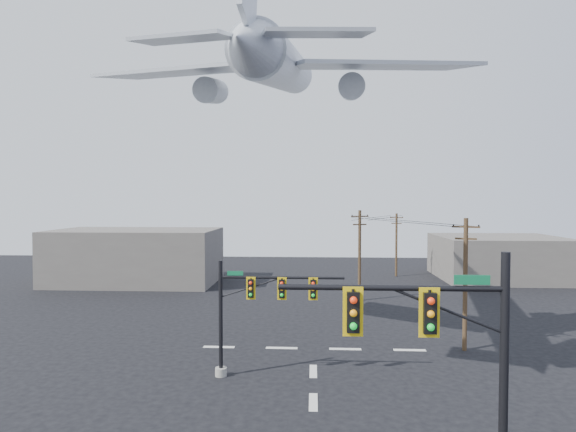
# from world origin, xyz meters

# --- Properties ---
(lane_markings) EXTENTS (14.00, 21.20, 0.01)m
(lane_markings) POSITION_xyz_m (0.00, 5.33, 0.01)
(lane_markings) COLOR silver
(lane_markings) RESTS_ON ground
(signal_mast_near) EXTENTS (7.23, 0.86, 7.83)m
(signal_mast_near) POSITION_xyz_m (4.28, -3.38, 4.19)
(signal_mast_near) COLOR gray
(signal_mast_near) RESTS_ON ground
(signal_mast_far) EXTENTS (6.84, 0.68, 6.18)m
(signal_mast_far) POSITION_xyz_m (-3.24, 7.02, 3.53)
(signal_mast_far) COLOR gray
(signal_mast_far) RESTS_ON ground
(utility_pole_a) EXTENTS (1.56, 0.74, 8.25)m
(utility_pole_a) POSITION_xyz_m (9.41, 12.19, 4.32)
(utility_pole_a) COLOR #4E3A21
(utility_pole_a) RESTS_ON ground
(utility_pole_b) EXTENTS (1.66, 0.59, 8.40)m
(utility_pole_b) POSITION_xyz_m (4.27, 26.65, 4.39)
(utility_pole_b) COLOR #4E3A21
(utility_pole_b) RESTS_ON ground
(utility_pole_c) EXTENTS (1.57, 0.38, 7.69)m
(utility_pole_c) POSITION_xyz_m (10.11, 41.05, 4.03)
(utility_pole_c) COLOR #4E3A21
(utility_pole_c) RESTS_ON ground
(power_lines) EXTENTS (7.32, 28.88, 0.30)m
(power_lines) POSITION_xyz_m (7.02, 26.68, 7.59)
(power_lines) COLOR black
(airliner) EXTENTS (25.05, 26.31, 7.45)m
(airliner) POSITION_xyz_m (-2.13, 12.80, 17.82)
(airliner) COLOR silver
(building_left) EXTENTS (18.00, 10.00, 6.00)m
(building_left) POSITION_xyz_m (-20.00, 35.00, 3.00)
(building_left) COLOR #625D56
(building_left) RESTS_ON ground
(building_right) EXTENTS (14.00, 12.00, 5.00)m
(building_right) POSITION_xyz_m (22.00, 40.00, 2.50)
(building_right) COLOR #625D56
(building_right) RESTS_ON ground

